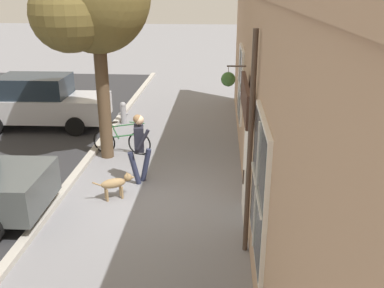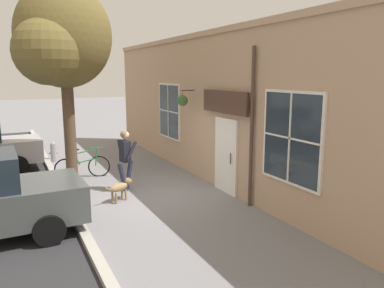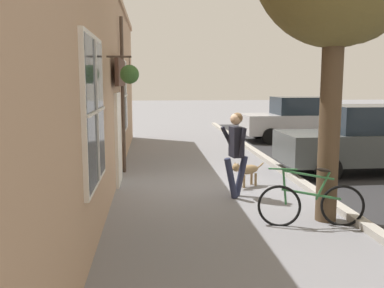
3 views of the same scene
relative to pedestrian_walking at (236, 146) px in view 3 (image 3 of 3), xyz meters
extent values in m
plane|color=gray|center=(-0.30, 0.79, -1.05)|extent=(90.00, 90.00, 0.00)
cube|color=#B2ADA3|center=(1.70, 0.79, -0.99)|extent=(0.20, 28.00, 0.12)
cube|color=tan|center=(-2.65, 0.79, 1.14)|extent=(0.30, 18.00, 4.39)
cube|color=white|center=(-2.48, 1.46, 0.00)|extent=(0.10, 1.10, 2.10)
cube|color=#232D38|center=(-2.45, 1.46, -0.05)|extent=(0.03, 0.90, 1.90)
cylinder|color=#47382D|center=(-2.39, 1.81, 0.00)|extent=(0.03, 0.03, 0.30)
cube|color=#4C3328|center=(-2.38, 1.46, 1.50)|extent=(0.08, 2.20, 0.60)
cylinder|color=#47382D|center=(-2.42, 2.70, 0.93)|extent=(0.09, 0.09, 3.95)
cylinder|color=#47382D|center=(-2.26, -0.57, 1.74)|extent=(0.44, 0.04, 0.04)
cylinder|color=#47382D|center=(-2.08, -0.57, 1.56)|extent=(0.01, 0.01, 0.34)
cone|color=#2D2823|center=(-2.08, -0.57, 1.34)|extent=(0.32, 0.32, 0.18)
sphere|color=#3D6B33|center=(-2.08, -0.57, 1.43)|extent=(0.34, 0.34, 0.34)
cube|color=white|center=(-2.48, -2.55, 0.90)|extent=(0.08, 1.82, 2.02)
cube|color=#232D38|center=(-2.45, -2.55, 0.90)|extent=(0.03, 1.70, 1.90)
cube|color=white|center=(-2.43, -2.55, 0.90)|extent=(0.04, 0.04, 1.90)
cube|color=white|center=(-2.43, -2.55, 0.90)|extent=(0.04, 1.70, 0.04)
cube|color=white|center=(-2.48, 4.07, 0.90)|extent=(0.08, 1.82, 2.02)
cube|color=#232D38|center=(-2.45, 4.07, 0.90)|extent=(0.03, 1.70, 1.90)
cube|color=white|center=(-2.43, 4.07, 0.90)|extent=(0.04, 0.04, 1.90)
cube|color=white|center=(-2.43, 4.07, 0.90)|extent=(0.04, 1.70, 0.04)
cylinder|color=#282D47|center=(-0.12, -0.10, -0.63)|extent=(0.32, 0.18, 0.85)
cylinder|color=#282D47|center=(0.12, 0.10, -0.63)|extent=(0.32, 0.18, 0.85)
cube|color=black|center=(0.00, 0.00, 0.09)|extent=(0.27, 0.37, 0.61)
sphere|color=tan|center=(-0.02, 0.00, 0.55)|extent=(0.23, 0.23, 0.23)
sphere|color=brown|center=(0.01, 0.00, 0.57)|extent=(0.22, 0.22, 0.22)
cylinder|color=black|center=(0.08, -0.22, 0.12)|extent=(0.17, 0.11, 0.57)
cylinder|color=black|center=(-0.13, 0.21, 0.14)|extent=(0.34, 0.14, 0.52)
ellipsoid|color=#997A51|center=(0.46, 0.89, -0.67)|extent=(0.62, 0.48, 0.22)
cylinder|color=#997A51|center=(0.34, 0.75, -0.91)|extent=(0.06, 0.06, 0.29)
cylinder|color=#997A51|center=(0.27, 0.88, -0.91)|extent=(0.06, 0.06, 0.29)
cylinder|color=#997A51|center=(0.64, 0.91, -0.91)|extent=(0.06, 0.06, 0.29)
cylinder|color=#997A51|center=(0.58, 1.03, -0.91)|extent=(0.06, 0.06, 0.29)
sphere|color=#997A51|center=(0.15, 0.73, -0.59)|extent=(0.18, 0.18, 0.18)
cone|color=#997A51|center=(0.05, 0.68, -0.61)|extent=(0.13, 0.13, 0.09)
cone|color=#997A51|center=(0.18, 0.69, -0.50)|extent=(0.06, 0.06, 0.07)
cone|color=#997A51|center=(0.14, 0.78, -0.50)|extent=(0.06, 0.06, 0.07)
cylinder|color=#997A51|center=(0.78, 1.06, -0.62)|extent=(0.20, 0.13, 0.14)
cylinder|color=brown|center=(1.24, -1.59, 0.67)|extent=(0.35, 0.35, 3.43)
torus|color=black|center=(0.36, -1.81, -0.72)|extent=(0.69, 0.22, 0.70)
torus|color=black|center=(1.40, -1.89, -0.72)|extent=(0.69, 0.22, 0.70)
cylinder|color=#33723F|center=(0.88, -1.85, -0.52)|extent=(0.98, 0.12, 0.21)
cylinder|color=#33723F|center=(1.06, -1.86, -0.38)|extent=(0.24, 0.05, 0.47)
cylinder|color=#33723F|center=(0.83, -1.84, -0.20)|extent=(0.83, 0.10, 0.18)
cylinder|color=#33723F|center=(0.44, -1.81, -0.40)|extent=(0.10, 0.04, 0.58)
cylinder|color=#33723F|center=(0.40, -1.81, -0.10)|extent=(0.45, 0.14, 0.03)
ellipsoid|color=black|center=(1.06, -1.86, -0.12)|extent=(0.25, 0.12, 0.10)
cube|color=#474C4C|center=(3.73, 1.96, -0.36)|extent=(4.34, 1.85, 0.76)
cube|color=#1E2833|center=(3.94, 1.97, 0.36)|extent=(2.27, 1.60, 0.68)
cylinder|color=black|center=(2.41, 1.06, -0.74)|extent=(0.62, 0.19, 0.62)
cylinder|color=black|center=(2.37, 2.81, -0.74)|extent=(0.62, 0.19, 0.62)
cube|color=#B7B7BC|center=(4.06, 8.06, -0.36)|extent=(4.34, 1.85, 0.76)
cube|color=#1E2833|center=(4.27, 8.06, 0.36)|extent=(2.27, 1.60, 0.68)
cylinder|color=black|center=(2.75, 7.15, -0.74)|extent=(0.62, 0.19, 0.62)
cylinder|color=black|center=(2.71, 8.91, -0.74)|extent=(0.62, 0.19, 0.62)
cylinder|color=black|center=(5.41, 7.21, -0.74)|extent=(0.62, 0.19, 0.62)
cylinder|color=black|center=(5.37, 8.97, -0.74)|extent=(0.62, 0.19, 0.62)
camera|label=1|loc=(-1.90, 9.43, 3.53)|focal=40.00mm
camera|label=2|loc=(2.94, 10.15, 2.24)|focal=35.00mm
camera|label=3|loc=(-1.70, -8.39, 1.29)|focal=40.00mm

